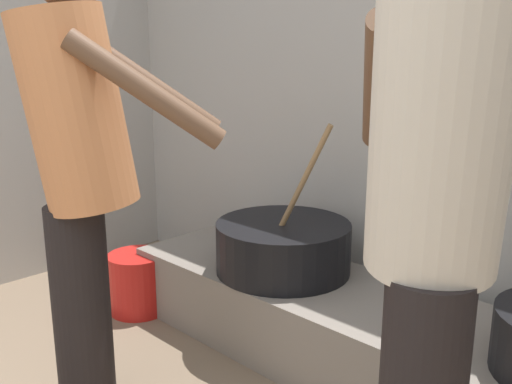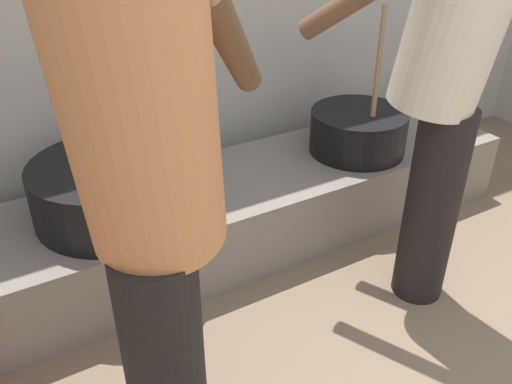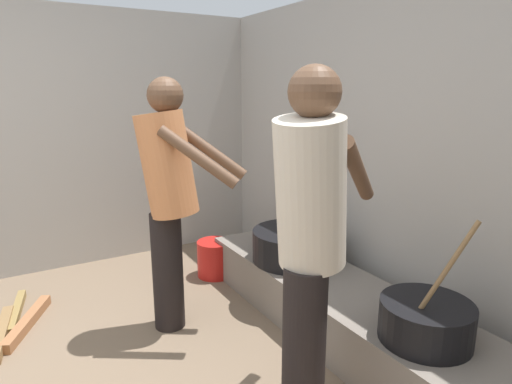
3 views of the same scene
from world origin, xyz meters
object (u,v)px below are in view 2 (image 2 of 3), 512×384
Objects in this scene: cooking_pot_secondary at (358,131)px; cook_in_orange_shirt at (149,187)px; cooking_pot_main at (111,188)px; cook_in_cream_shirt at (449,64)px.

cooking_pot_secondary is 0.40× the size of cook_in_orange_shirt.
cooking_pot_main is 0.41× the size of cook_in_cream_shirt.
cooking_pot_main is 0.42× the size of cook_in_orange_shirt.
cooking_pot_main is 1.04× the size of cooking_pot_secondary.
cook_in_cream_shirt is at bearing -32.43° from cooking_pot_main.
cook_in_cream_shirt is at bearing -106.30° from cooking_pot_secondary.
cooking_pot_secondary is at bearing 32.87° from cook_in_orange_shirt.
cook_in_orange_shirt is at bearing -147.13° from cooking_pot_secondary.
cooking_pot_main is 1.30m from cook_in_cream_shirt.
cook_in_orange_shirt reaches higher than cooking_pot_secondary.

